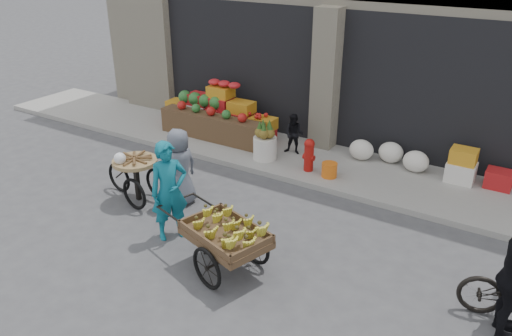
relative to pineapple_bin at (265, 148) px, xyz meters
The scene contains 12 objects.
ground 3.70m from the pineapple_bin, 78.23° to the right, with size 80.00×80.00×0.00m, color #424244.
sidewalk 0.95m from the pineapple_bin, 33.69° to the left, with size 18.00×2.20×0.12m, color gray.
fruit_display 1.92m from the pineapple_bin, 155.76° to the left, with size 3.10×1.12×1.24m.
pineapple_bin is the anchor object (origin of this frame).
fire_hydrant 1.11m from the pineapple_bin, ahead, with size 0.22×0.22×0.71m.
orange_bucket 1.61m from the pineapple_bin, ahead, with size 0.32×0.32×0.30m, color orange.
right_bay_goods 3.54m from the pineapple_bin, 18.10° to the left, with size 3.35×0.60×0.70m.
seated_person 0.75m from the pineapple_bin, 56.31° to the left, with size 0.45×0.35×0.93m, color black.
banana_cart 3.98m from the pineapple_bin, 68.01° to the right, with size 2.33×1.45×0.91m.
vendor_woman 3.43m from the pineapple_bin, 86.47° to the right, with size 0.62×0.41×1.71m, color #10687D.
tricycle_cart 3.00m from the pineapple_bin, 113.83° to the right, with size 1.45×0.93×0.95m.
vendor_grey 2.47m from the pineapple_bin, 99.32° to the right, with size 0.73×0.47×1.49m, color slate.
Camera 1 is at (4.46, -5.15, 4.60)m, focal length 35.00 mm.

